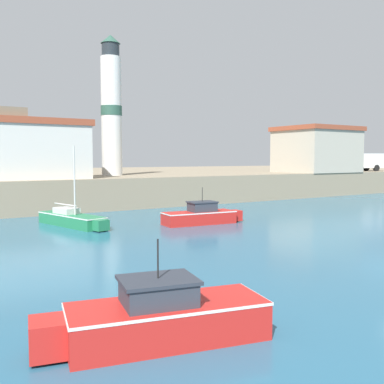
{
  "coord_description": "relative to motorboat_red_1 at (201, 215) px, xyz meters",
  "views": [
    {
      "loc": [
        -16.3,
        -9.21,
        4.21
      ],
      "look_at": [
        -0.69,
        15.39,
        2.0
      ],
      "focal_mm": 42.0,
      "sensor_mm": 36.0,
      "label": 1
    }
  ],
  "objects": [
    {
      "name": "quay_seawall",
      "position": [
        0.51,
        29.38,
        0.75
      ],
      "size": [
        120.0,
        40.0,
        2.58
      ],
      "primitive_type": "cube",
      "color": "gray",
      "rests_on": "ground"
    },
    {
      "name": "motorboat_red_1",
      "position": [
        0.0,
        0.0,
        0.0
      ],
      "size": [
        5.49,
        2.03,
        2.34
      ],
      "color": "red",
      "rests_on": "ground"
    },
    {
      "name": "motorboat_red_3",
      "position": [
        -11.05,
        -14.93,
        0.04
      ],
      "size": [
        5.46,
        2.6,
        2.39
      ],
      "color": "red",
      "rests_on": "ground"
    },
    {
      "name": "sailboat_green_4",
      "position": [
        -7.27,
        3.57,
        -0.09
      ],
      "size": [
        2.76,
        6.42,
        4.94
      ],
      "color": "#237A4C",
      "rests_on": "ground"
    },
    {
      "name": "lighthouse",
      "position": [
        0.51,
        15.99,
        8.34
      ],
      "size": [
        1.96,
        1.96,
        12.98
      ],
      "color": "silver",
      "rests_on": "quay_seawall"
    },
    {
      "name": "harbor_shed_near_wharf",
      "position": [
        24.51,
        12.7,
        4.68
      ],
      "size": [
        8.53,
        7.18,
        5.23
      ],
      "color": "#BCB29E",
      "rests_on": "quay_seawall"
    },
    {
      "name": "harbor_shed_mid_row",
      "position": [
        -7.49,
        12.62,
        4.39
      ],
      "size": [
        8.53,
        4.84,
        4.65
      ],
      "color": "silver",
      "rests_on": "quay_seawall"
    },
    {
      "name": "truck_on_quay",
      "position": [
        32.88,
        12.26,
        3.26
      ],
      "size": [
        4.7,
        3.16,
        2.2
      ],
      "color": "silver",
      "rests_on": "quay_seawall"
    }
  ]
}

